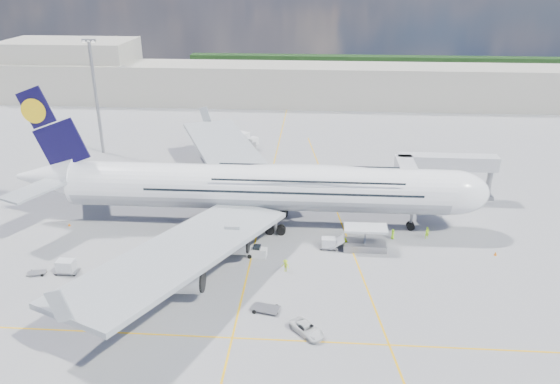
# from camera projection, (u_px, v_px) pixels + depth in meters

# --- Properties ---
(ground) EXTENTS (300.00, 300.00, 0.00)m
(ground) POSITION_uv_depth(u_px,v_px,m) (252.00, 254.00, 82.22)
(ground) COLOR gray
(ground) RESTS_ON ground
(taxi_line_main) EXTENTS (0.25, 220.00, 0.01)m
(taxi_line_main) POSITION_uv_depth(u_px,v_px,m) (252.00, 254.00, 82.22)
(taxi_line_main) COLOR #EDAB0C
(taxi_line_main) RESTS_ON ground
(taxi_line_cross) EXTENTS (120.00, 0.25, 0.01)m
(taxi_line_cross) POSITION_uv_depth(u_px,v_px,m) (232.00, 338.00, 63.83)
(taxi_line_cross) COLOR #EDAB0C
(taxi_line_cross) RESTS_ON ground
(taxi_line_diag) EXTENTS (14.16, 99.06, 0.01)m
(taxi_line_diag) POSITION_uv_depth(u_px,v_px,m) (343.00, 227.00, 90.50)
(taxi_line_diag) COLOR #EDAB0C
(taxi_line_diag) RESTS_ON ground
(airliner) EXTENTS (77.26, 79.15, 23.71)m
(airliner) POSITION_uv_depth(u_px,v_px,m) (260.00, 187.00, 88.73)
(airliner) COLOR white
(airliner) RESTS_ON ground
(jet_bridge) EXTENTS (18.80, 12.10, 8.50)m
(jet_bridge) POSITION_uv_depth(u_px,v_px,m) (432.00, 168.00, 96.86)
(jet_bridge) COLOR #B7B7BC
(jet_bridge) RESTS_ON ground
(cargo_loader) EXTENTS (8.53, 3.20, 3.67)m
(cargo_loader) POSITION_uv_depth(u_px,v_px,m) (364.00, 241.00, 83.30)
(cargo_loader) COLOR silver
(cargo_loader) RESTS_ON ground
(light_mast) EXTENTS (3.00, 0.70, 25.50)m
(light_mast) POSITION_uv_depth(u_px,v_px,m) (96.00, 96.00, 121.05)
(light_mast) COLOR gray
(light_mast) RESTS_ON ground
(terminal) EXTENTS (180.00, 16.00, 12.00)m
(terminal) POSITION_uv_depth(u_px,v_px,m) (288.00, 85.00, 167.21)
(terminal) COLOR #B2AD9E
(terminal) RESTS_ON ground
(hangar) EXTENTS (40.00, 22.00, 18.00)m
(hangar) POSITION_uv_depth(u_px,v_px,m) (72.00, 69.00, 175.19)
(hangar) COLOR #B2AD9E
(hangar) RESTS_ON ground
(tree_line) EXTENTS (160.00, 6.00, 8.00)m
(tree_line) POSITION_uv_depth(u_px,v_px,m) (400.00, 67.00, 206.74)
(tree_line) COLOR #193814
(tree_line) RESTS_ON ground
(dolly_row_a) EXTENTS (3.28, 1.79, 2.06)m
(dolly_row_a) POSITION_uv_depth(u_px,v_px,m) (66.00, 266.00, 76.69)
(dolly_row_a) COLOR gray
(dolly_row_a) RESTS_ON ground
(dolly_row_b) EXTENTS (3.49, 2.26, 2.06)m
(dolly_row_b) POSITION_uv_depth(u_px,v_px,m) (178.00, 268.00, 76.18)
(dolly_row_b) COLOR gray
(dolly_row_b) RESTS_ON ground
(dolly_row_c) EXTENTS (3.00, 2.14, 0.40)m
(dolly_row_c) POSITION_uv_depth(u_px,v_px,m) (170.00, 273.00, 76.55)
(dolly_row_c) COLOR gray
(dolly_row_c) RESTS_ON ground
(dolly_back) EXTENTS (2.84, 2.02, 0.38)m
(dolly_back) POSITION_uv_depth(u_px,v_px,m) (37.00, 273.00, 76.72)
(dolly_back) COLOR gray
(dolly_back) RESTS_ON ground
(dolly_nose_far) EXTENTS (3.77, 2.58, 0.50)m
(dolly_nose_far) POSITION_uv_depth(u_px,v_px,m) (265.00, 308.00, 68.64)
(dolly_nose_far) COLOR gray
(dolly_nose_far) RESTS_ON ground
(dolly_nose_near) EXTENTS (2.89, 1.62, 1.79)m
(dolly_nose_near) POSITION_uv_depth(u_px,v_px,m) (329.00, 243.00, 83.38)
(dolly_nose_near) COLOR gray
(dolly_nose_near) RESTS_ON ground
(baggage_tug) EXTENTS (3.05, 1.65, 1.83)m
(baggage_tug) POSITION_uv_depth(u_px,v_px,m) (257.00, 252.00, 81.12)
(baggage_tug) COLOR silver
(baggage_tug) RESTS_ON ground
(catering_truck_inner) EXTENTS (6.61, 3.76, 3.71)m
(catering_truck_inner) POSITION_uv_depth(u_px,v_px,m) (249.00, 177.00, 106.67)
(catering_truck_inner) COLOR gray
(catering_truck_inner) RESTS_ON ground
(catering_truck_outer) EXTENTS (7.49, 5.76, 4.12)m
(catering_truck_outer) POSITION_uv_depth(u_px,v_px,m) (242.00, 141.00, 127.86)
(catering_truck_outer) COLOR gray
(catering_truck_outer) RESTS_ON ground
(service_van) EXTENTS (4.80, 4.97, 1.32)m
(service_van) POSITION_uv_depth(u_px,v_px,m) (307.00, 329.00, 64.30)
(service_van) COLOR silver
(service_van) RESTS_ON ground
(crew_nose) EXTENTS (0.84, 0.72, 1.97)m
(crew_nose) POSITION_uv_depth(u_px,v_px,m) (427.00, 233.00, 86.50)
(crew_nose) COLOR #9DE017
(crew_nose) RESTS_ON ground
(crew_loader) EXTENTS (1.09, 1.10, 1.79)m
(crew_loader) POSITION_uv_depth(u_px,v_px,m) (345.00, 243.00, 83.43)
(crew_loader) COLOR #C8F219
(crew_loader) RESTS_ON ground
(crew_wing) EXTENTS (0.62, 1.00, 1.58)m
(crew_wing) POSITION_uv_depth(u_px,v_px,m) (224.00, 244.00, 83.42)
(crew_wing) COLOR #AFEB18
(crew_wing) RESTS_ON ground
(crew_van) EXTENTS (0.67, 0.91, 1.69)m
(crew_van) POSITION_uv_depth(u_px,v_px,m) (393.00, 234.00, 86.42)
(crew_van) COLOR #96E818
(crew_van) RESTS_ON ground
(crew_tug) EXTENTS (1.41, 1.15, 1.90)m
(crew_tug) POSITION_uv_depth(u_px,v_px,m) (285.00, 266.00, 77.21)
(crew_tug) COLOR #B6DC17
(crew_tug) RESTS_ON ground
(cone_nose) EXTENTS (0.48, 0.48, 0.61)m
(cone_nose) POSITION_uv_depth(u_px,v_px,m) (496.00, 254.00, 81.73)
(cone_nose) COLOR orange
(cone_nose) RESTS_ON ground
(cone_wing_left_inner) EXTENTS (0.44, 0.44, 0.56)m
(cone_wing_left_inner) POSITION_uv_depth(u_px,v_px,m) (219.00, 186.00, 106.60)
(cone_wing_left_inner) COLOR orange
(cone_wing_left_inner) RESTS_ON ground
(cone_wing_left_outer) EXTENTS (0.44, 0.44, 0.56)m
(cone_wing_left_outer) POSITION_uv_depth(u_px,v_px,m) (195.00, 168.00, 115.65)
(cone_wing_left_outer) COLOR orange
(cone_wing_left_outer) RESTS_ON ground
(cone_wing_right_inner) EXTENTS (0.42, 0.42, 0.54)m
(cone_wing_right_inner) POSITION_uv_depth(u_px,v_px,m) (176.00, 251.00, 82.65)
(cone_wing_right_inner) COLOR orange
(cone_wing_right_inner) RESTS_ON ground
(cone_wing_right_outer) EXTENTS (0.47, 0.47, 0.59)m
(cone_wing_right_outer) POSITION_uv_depth(u_px,v_px,m) (148.00, 302.00, 70.07)
(cone_wing_right_outer) COLOR orange
(cone_wing_right_outer) RESTS_ON ground
(cone_tail) EXTENTS (0.41, 0.41, 0.53)m
(cone_tail) POSITION_uv_depth(u_px,v_px,m) (69.00, 225.00, 90.87)
(cone_tail) COLOR orange
(cone_tail) RESTS_ON ground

